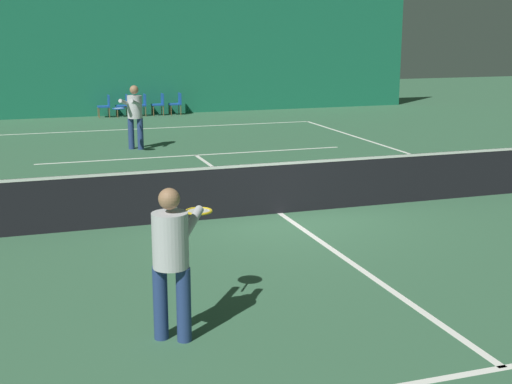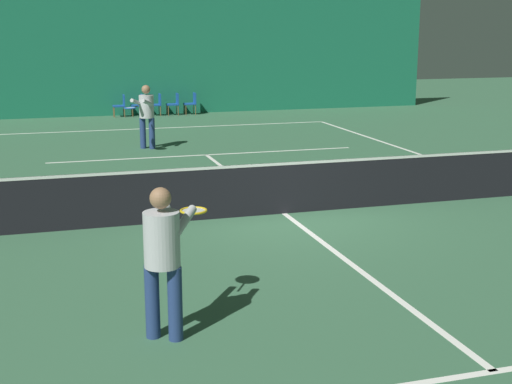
# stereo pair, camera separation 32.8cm
# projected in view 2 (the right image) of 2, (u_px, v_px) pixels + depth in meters

# --- Properties ---
(ground_plane) EXTENTS (60.00, 60.00, 0.00)m
(ground_plane) POSITION_uv_depth(u_px,v_px,m) (284.00, 214.00, 13.01)
(ground_plane) COLOR #386647
(backdrop_curtain) EXTENTS (23.00, 0.12, 4.73)m
(backdrop_curtain) POSITION_uv_depth(u_px,v_px,m) (150.00, 53.00, 27.35)
(backdrop_curtain) COLOR #196B4C
(backdrop_curtain) RESTS_ON ground
(court_line_baseline_far) EXTENTS (11.00, 0.10, 0.00)m
(court_line_baseline_far) POSITION_uv_depth(u_px,v_px,m) (170.00, 128.00, 24.11)
(court_line_baseline_far) COLOR white
(court_line_baseline_far) RESTS_ON ground
(court_line_service_far) EXTENTS (8.25, 0.10, 0.00)m
(court_line_service_far) POSITION_uv_depth(u_px,v_px,m) (206.00, 155.00, 18.98)
(court_line_service_far) COLOR white
(court_line_service_far) RESTS_ON ground
(court_line_service_near) EXTENTS (8.25, 0.10, 0.00)m
(court_line_service_near) POSITION_uv_depth(u_px,v_px,m) (494.00, 371.00, 7.04)
(court_line_service_near) COLOR white
(court_line_service_near) RESTS_ON ground
(court_line_centre) EXTENTS (0.10, 12.80, 0.00)m
(court_line_centre) POSITION_uv_depth(u_px,v_px,m) (284.00, 213.00, 13.01)
(court_line_centre) COLOR white
(court_line_centre) RESTS_ON ground
(tennis_net) EXTENTS (12.00, 0.10, 1.07)m
(tennis_net) POSITION_uv_depth(u_px,v_px,m) (284.00, 186.00, 12.89)
(tennis_net) COLOR black
(tennis_net) RESTS_ON ground
(player_near) EXTENTS (1.02, 1.35, 1.69)m
(player_near) POSITION_uv_depth(u_px,v_px,m) (164.00, 251.00, 7.61)
(player_near) COLOR navy
(player_near) RESTS_ON ground
(player_far) EXTENTS (1.07, 1.37, 1.77)m
(player_far) POSITION_uv_depth(u_px,v_px,m) (146.00, 112.00, 19.71)
(player_far) COLOR navy
(player_far) RESTS_ON ground
(courtside_chair_0) EXTENTS (0.44, 0.44, 0.84)m
(courtside_chair_0) POSITION_uv_depth(u_px,v_px,m) (121.00, 104.00, 26.91)
(courtside_chair_0) COLOR brown
(courtside_chair_0) RESTS_ON ground
(courtside_chair_1) EXTENTS (0.44, 0.44, 0.84)m
(courtside_chair_1) POSITION_uv_depth(u_px,v_px,m) (139.00, 104.00, 27.10)
(courtside_chair_1) COLOR brown
(courtside_chair_1) RESTS_ON ground
(courtside_chair_2) EXTENTS (0.44, 0.44, 0.84)m
(courtside_chair_2) POSITION_uv_depth(u_px,v_px,m) (157.00, 103.00, 27.30)
(courtside_chair_2) COLOR brown
(courtside_chair_2) RESTS_ON ground
(courtside_chair_3) EXTENTS (0.44, 0.44, 0.84)m
(courtside_chair_3) POSITION_uv_depth(u_px,v_px,m) (174.00, 103.00, 27.49)
(courtside_chair_3) COLOR brown
(courtside_chair_3) RESTS_ON ground
(courtside_chair_4) EXTENTS (0.44, 0.44, 0.84)m
(courtside_chair_4) POSITION_uv_depth(u_px,v_px,m) (192.00, 102.00, 27.68)
(courtside_chair_4) COLOR brown
(courtside_chair_4) RESTS_ON ground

